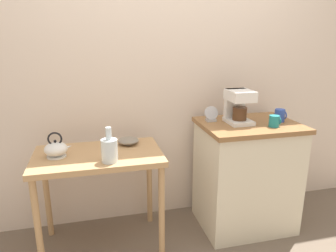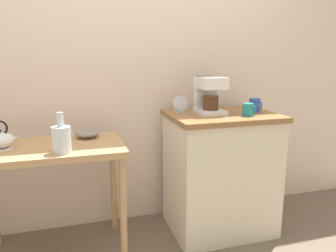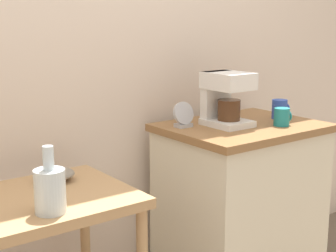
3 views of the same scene
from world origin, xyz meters
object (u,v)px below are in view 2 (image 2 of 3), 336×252
(bowl_stoneware, at_px, (87,134))
(table_clock, at_px, (180,105))
(teakettle, at_px, (1,140))
(mug_blue, at_px, (255,105))
(coffee_maker, at_px, (209,93))
(glass_carafe_vase, at_px, (61,138))
(mug_dark_teal, at_px, (248,110))

(bowl_stoneware, height_order, table_clock, table_clock)
(teakettle, relative_size, mug_blue, 1.89)
(bowl_stoneware, xyz_separation_m, teakettle, (-0.51, -0.14, 0.03))
(teakettle, xyz_separation_m, coffee_maker, (1.36, 0.05, 0.23))
(bowl_stoneware, xyz_separation_m, coffee_maker, (0.85, -0.09, 0.25))
(teakettle, distance_m, table_clock, 1.19)
(bowl_stoneware, relative_size, glass_carafe_vase, 0.67)
(teakettle, relative_size, glass_carafe_vase, 0.80)
(teakettle, distance_m, mug_blue, 1.71)
(table_clock, bearing_deg, coffee_maker, -23.69)
(teakettle, bearing_deg, coffee_maker, 2.00)
(mug_blue, relative_size, table_clock, 0.81)
(teakettle, relative_size, coffee_maker, 0.73)
(teakettle, bearing_deg, glass_carafe_vase, -26.66)
(table_clock, bearing_deg, mug_blue, -14.48)
(coffee_maker, bearing_deg, bowl_stoneware, 173.98)
(table_clock, bearing_deg, glass_carafe_vase, -159.68)
(teakettle, xyz_separation_m, glass_carafe_vase, (0.35, -0.18, 0.03))
(glass_carafe_vase, relative_size, coffee_maker, 0.91)
(teakettle, height_order, mug_blue, mug_blue)
(coffee_maker, distance_m, table_clock, 0.22)
(teakettle, height_order, coffee_maker, coffee_maker)
(bowl_stoneware, xyz_separation_m, mug_blue, (1.20, -0.14, 0.16))
(bowl_stoneware, distance_m, mug_dark_teal, 1.11)
(bowl_stoneware, xyz_separation_m, mug_dark_teal, (1.07, -0.27, 0.16))
(bowl_stoneware, height_order, coffee_maker, coffee_maker)
(glass_carafe_vase, distance_m, mug_dark_teal, 1.24)
(bowl_stoneware, xyz_separation_m, glass_carafe_vase, (-0.16, -0.31, 0.06))
(coffee_maker, xyz_separation_m, mug_blue, (0.34, -0.05, -0.09))
(mug_dark_teal, relative_size, table_clock, 0.71)
(bowl_stoneware, distance_m, mug_blue, 1.22)
(glass_carafe_vase, xyz_separation_m, mug_blue, (1.36, 0.17, 0.11))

